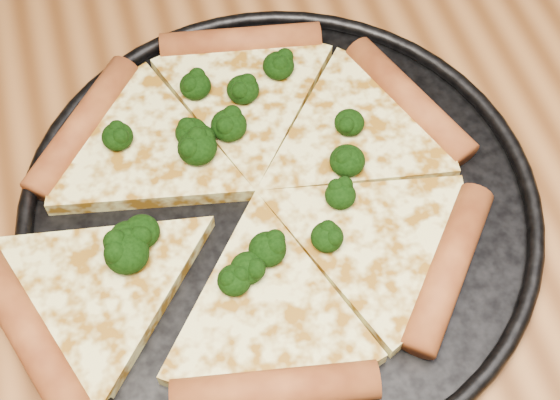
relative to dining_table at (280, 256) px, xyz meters
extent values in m
cube|color=#995D2F|center=(0.00, 0.00, 0.07)|extent=(1.20, 0.90, 0.04)
cube|color=brown|center=(0.54, 0.39, -0.30)|extent=(0.06, 0.06, 0.71)
cylinder|color=black|center=(0.00, -0.01, 0.09)|extent=(0.38, 0.38, 0.01)
torus|color=black|center=(0.00, -0.01, 0.10)|extent=(0.40, 0.40, 0.01)
cylinder|color=#AD582B|center=(0.12, 0.05, 0.11)|extent=(0.07, 0.14, 0.03)
cylinder|color=#AD582B|center=(0.01, 0.15, 0.11)|extent=(0.14, 0.05, 0.03)
cylinder|color=#AD582B|center=(-0.13, 0.10, 0.11)|extent=(0.11, 0.12, 0.03)
cylinder|color=#AD582B|center=(-0.20, -0.06, 0.11)|extent=(0.07, 0.14, 0.03)
cylinder|color=#AD582B|center=(-0.05, -0.15, 0.11)|extent=(0.14, 0.05, 0.03)
cylinder|color=#AD582B|center=(0.10, -0.10, 0.11)|extent=(0.11, 0.12, 0.03)
ellipsoid|color=black|center=(-0.05, 0.06, 0.12)|extent=(0.03, 0.03, 0.02)
ellipsoid|color=black|center=(0.03, 0.11, 0.12)|extent=(0.03, 0.03, 0.02)
ellipsoid|color=black|center=(-0.05, 0.05, 0.12)|extent=(0.03, 0.03, 0.02)
ellipsoid|color=black|center=(-0.02, -0.05, 0.12)|extent=(0.03, 0.03, 0.02)
ellipsoid|color=black|center=(-0.11, 0.08, 0.12)|extent=(0.02, 0.02, 0.02)
ellipsoid|color=black|center=(-0.12, -0.03, 0.12)|extent=(0.03, 0.03, 0.02)
ellipsoid|color=black|center=(0.02, -0.05, 0.12)|extent=(0.02, 0.02, 0.02)
ellipsoid|color=black|center=(0.05, 0.00, 0.12)|extent=(0.03, 0.03, 0.02)
ellipsoid|color=black|center=(-0.12, -0.01, 0.12)|extent=(0.03, 0.03, 0.02)
ellipsoid|color=black|center=(-0.04, 0.11, 0.12)|extent=(0.03, 0.03, 0.02)
ellipsoid|color=black|center=(0.04, -0.02, 0.12)|extent=(0.02, 0.02, 0.02)
ellipsoid|color=black|center=(-0.11, -0.01, 0.12)|extent=(0.03, 0.03, 0.02)
ellipsoid|color=black|center=(-0.05, -0.07, 0.12)|extent=(0.02, 0.02, 0.02)
ellipsoid|color=black|center=(-0.05, 0.06, 0.12)|extent=(0.02, 0.02, 0.02)
ellipsoid|color=black|center=(0.07, 0.04, 0.12)|extent=(0.02, 0.02, 0.02)
ellipsoid|color=black|center=(0.00, 0.09, 0.12)|extent=(0.03, 0.03, 0.02)
ellipsoid|color=black|center=(-0.02, 0.06, 0.12)|extent=(0.03, 0.03, 0.02)
ellipsoid|color=black|center=(-0.04, -0.06, 0.12)|extent=(0.02, 0.02, 0.02)
camera|label=1|loc=(-0.09, -0.30, 0.61)|focal=50.43mm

